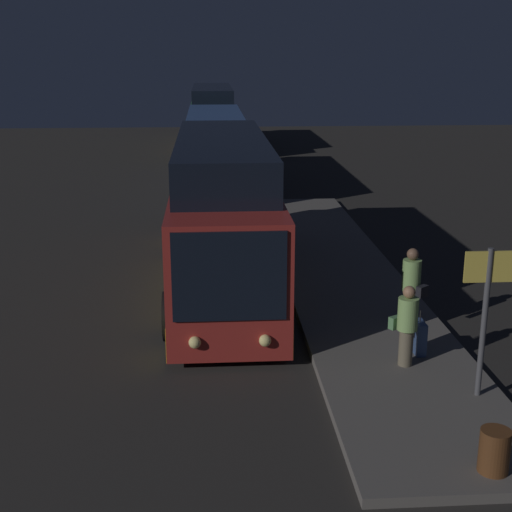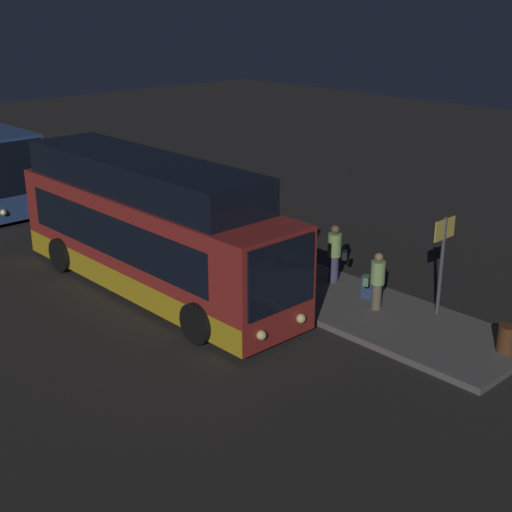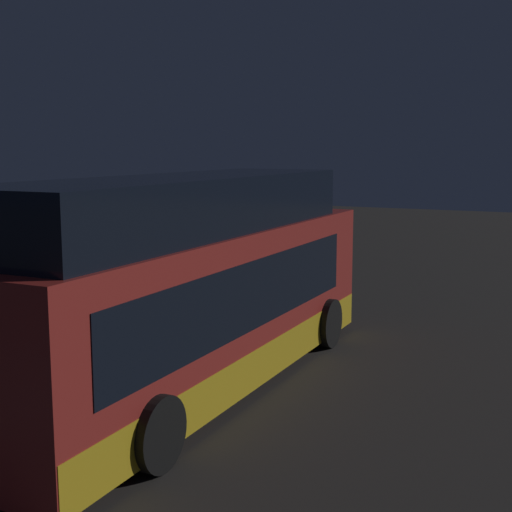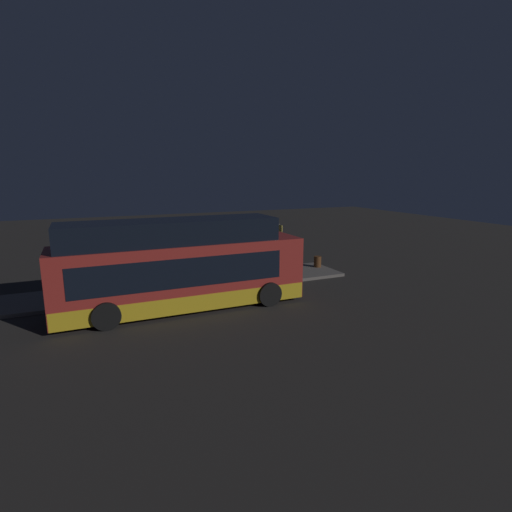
% 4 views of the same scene
% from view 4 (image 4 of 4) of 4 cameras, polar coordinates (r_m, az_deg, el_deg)
% --- Properties ---
extents(ground, '(80.00, 80.00, 0.00)m').
position_cam_4_polar(ground, '(17.63, -11.47, -7.43)').
color(ground, '#2B2826').
extents(platform, '(20.00, 3.13, 0.17)m').
position_cam_4_polar(platform, '(20.57, -13.43, -4.48)').
color(platform, '#605B56').
rests_on(platform, ground).
extents(bus_lead, '(10.52, 2.74, 3.85)m').
position_cam_4_polar(bus_lead, '(17.18, -10.77, -1.94)').
color(bus_lead, maroon).
rests_on(bus_lead, ground).
extents(passenger_boarding, '(0.65, 0.57, 1.59)m').
position_cam_4_polar(passenger_boarding, '(22.21, 1.32, -0.48)').
color(passenger_boarding, '#6B604C').
rests_on(passenger_boarding, platform).
extents(passenger_waiting, '(0.66, 0.62, 1.73)m').
position_cam_4_polar(passenger_waiting, '(22.03, -4.26, -0.40)').
color(passenger_waiting, '#4C476B').
rests_on(passenger_waiting, platform).
extents(suitcase, '(0.48, 0.20, 0.90)m').
position_cam_4_polar(suitcase, '(22.49, -0.36, -1.67)').
color(suitcase, '#334C7F').
rests_on(suitcase, platform).
extents(sign_post, '(0.10, 0.85, 2.66)m').
position_cam_4_polar(sign_post, '(23.44, 3.25, 2.40)').
color(sign_post, '#4C4C51').
rests_on(sign_post, platform).
extents(trash_bin, '(0.44, 0.44, 0.65)m').
position_cam_4_polar(trash_bin, '(24.31, 8.78, -0.79)').
color(trash_bin, '#593319').
rests_on(trash_bin, platform).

